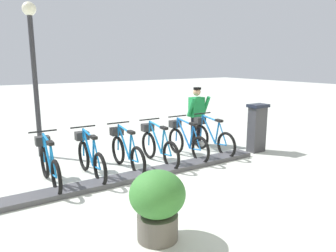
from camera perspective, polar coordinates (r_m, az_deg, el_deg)
name	(u,v)px	position (r m, az deg, el deg)	size (l,w,h in m)	color
ground_plane	(148,176)	(6.80, -3.68, -8.94)	(60.00, 60.00, 0.00)	beige
dock_rail_base	(148,174)	(6.79, -3.68, -8.55)	(0.44, 5.74, 0.10)	#47474C
payment_kiosk	(257,127)	(8.73, 15.73, -0.19)	(0.36, 0.52, 1.28)	#38383D
bike_docked_0	(211,137)	(8.42, 7.78, -1.93)	(1.72, 0.54, 1.02)	black
bike_docked_1	(186,141)	(7.93, 3.24, -2.70)	(1.72, 0.54, 1.02)	black
bike_docked_2	(158,146)	(7.49, -1.88, -3.55)	(1.72, 0.54, 1.02)	black
bike_docked_3	(126,151)	(7.11, -7.59, -4.46)	(1.72, 0.54, 1.02)	black
bike_docked_4	(90,157)	(6.82, -13.88, -5.41)	(1.72, 0.54, 1.02)	black
bike_docked_5	(49,164)	(6.62, -20.66, -6.36)	(1.72, 0.54, 1.02)	black
worker_near_rack	(197,114)	(9.11, 5.18, 2.23)	(0.47, 0.63, 1.66)	white
lamp_post	(33,58)	(8.43, -23.14, 11.29)	(0.32, 0.32, 3.75)	#2D2D33
planter_bush	(157,202)	(4.35, -1.92, -13.46)	(0.76, 0.76, 0.97)	#59544C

